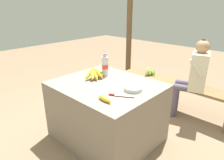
# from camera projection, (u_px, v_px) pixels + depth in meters

# --- Properties ---
(ground_plane) EXTENTS (12.00, 12.00, 0.00)m
(ground_plane) POSITION_uv_depth(u_px,v_px,m) (107.00, 137.00, 2.45)
(ground_plane) COLOR #846B51
(market_counter) EXTENTS (1.12, 0.95, 0.70)m
(market_counter) POSITION_uv_depth(u_px,v_px,m) (107.00, 112.00, 2.33)
(market_counter) COLOR gray
(market_counter) RESTS_ON ground_plane
(banana_bunch_ripe) EXTENTS (0.18, 0.30, 0.15)m
(banana_bunch_ripe) POSITION_uv_depth(u_px,v_px,m) (95.00, 73.00, 2.33)
(banana_bunch_ripe) COLOR #4C381E
(banana_bunch_ripe) RESTS_ON market_counter
(serving_bowl) EXTENTS (0.19, 0.19, 0.04)m
(serving_bowl) POSITION_uv_depth(u_px,v_px,m) (133.00, 88.00, 2.03)
(serving_bowl) COLOR silver
(serving_bowl) RESTS_ON market_counter
(water_bottle) EXTENTS (0.08, 0.08, 0.31)m
(water_bottle) POSITION_uv_depth(u_px,v_px,m) (105.00, 66.00, 2.40)
(water_bottle) COLOR silver
(water_bottle) RESTS_ON market_counter
(loose_banana_front) EXTENTS (0.17, 0.06, 0.04)m
(loose_banana_front) POSITION_uv_depth(u_px,v_px,m) (105.00, 99.00, 1.80)
(loose_banana_front) COLOR gold
(loose_banana_front) RESTS_ON market_counter
(knife) EXTENTS (0.22, 0.15, 0.02)m
(knife) POSITION_uv_depth(u_px,v_px,m) (118.00, 95.00, 1.90)
(knife) COLOR #BCBCC1
(knife) RESTS_ON market_counter
(wooden_bench) EXTENTS (1.76, 0.32, 0.45)m
(wooden_bench) POSITION_uv_depth(u_px,v_px,m) (175.00, 86.00, 2.98)
(wooden_bench) COLOR brown
(wooden_bench) RESTS_ON ground_plane
(seated_vendor) EXTENTS (0.46, 0.43, 1.12)m
(seated_vendor) POSITION_uv_depth(u_px,v_px,m) (194.00, 74.00, 2.68)
(seated_vendor) COLOR #564C60
(seated_vendor) RESTS_ON ground_plane
(banana_bunch_green) EXTENTS (0.17, 0.27, 0.13)m
(banana_bunch_green) POSITION_uv_depth(u_px,v_px,m) (150.00, 71.00, 3.22)
(banana_bunch_green) COLOR #4C381E
(banana_bunch_green) RESTS_ON wooden_bench
(support_post_near) EXTENTS (0.10, 0.10, 2.57)m
(support_post_near) POSITION_uv_depth(u_px,v_px,m) (130.00, 18.00, 3.72)
(support_post_near) COLOR brown
(support_post_near) RESTS_ON ground_plane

